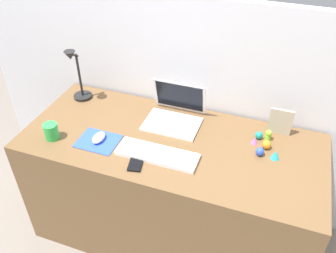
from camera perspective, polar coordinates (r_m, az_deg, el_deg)
ground_plane at (r=2.40m, az=0.37°, el=-16.00°), size 6.00×6.00×0.00m
back_wall at (r=2.18m, az=3.77°, el=2.66°), size 2.78×0.05×1.38m
desk at (r=2.12m, az=0.41°, el=-10.02°), size 1.58×0.68×0.74m
laptop at (r=1.98m, az=1.19°, el=2.42°), size 0.30×0.26×0.21m
keyboard at (r=1.77m, az=-1.73°, el=-4.49°), size 0.41×0.13×0.02m
mousepad at (r=1.89m, az=-11.07°, el=-2.31°), size 0.21×0.17×0.00m
mouse at (r=1.89m, az=-11.02°, el=-1.76°), size 0.06×0.10×0.03m
cell_phone at (r=1.74m, az=-5.10°, el=-5.67°), size 0.09×0.14×0.01m
desk_lamp at (r=2.17m, az=-14.30°, el=7.74°), size 0.11×0.14×0.33m
picture_frame at (r=1.96m, az=17.51°, el=0.74°), size 0.12×0.02×0.15m
coffee_mug at (r=1.95m, az=-18.13°, el=-0.74°), size 0.07×0.07×0.09m
toy_figurine_orange at (r=1.87m, az=15.48°, el=-2.82°), size 0.04×0.04×0.05m
toy_figurine_teal at (r=1.92m, az=14.31°, el=-1.38°), size 0.04×0.04×0.04m
toy_figurine_cyan at (r=1.82m, az=16.78°, el=-4.34°), size 0.04×0.04×0.05m
toy_figurine_lime at (r=1.92m, az=15.74°, el=-1.28°), size 0.03×0.03×0.06m
toy_figurine_pink at (r=1.89m, az=13.68°, el=-2.14°), size 0.03×0.03×0.04m
toy_figurine_blue at (r=1.82m, az=14.46°, el=-3.89°), size 0.04×0.04×0.05m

